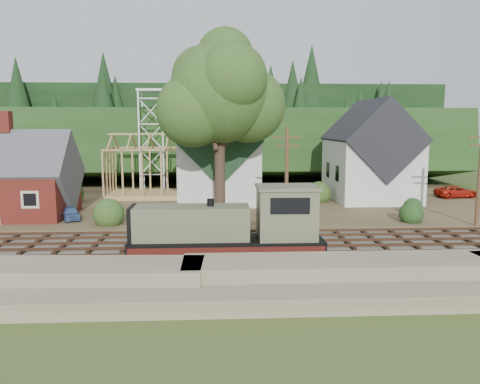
{
  "coord_description": "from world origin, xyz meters",
  "views": [
    {
      "loc": [
        1.67,
        -29.69,
        8.02
      ],
      "look_at": [
        3.51,
        6.0,
        3.0
      ],
      "focal_mm": 35.0,
      "sensor_mm": 36.0,
      "label": 1
    }
  ],
  "objects": [
    {
      "name": "hillside",
      "position": [
        0.0,
        42.0,
        0.0
      ],
      "size": [
        70.0,
        28.96,
        12.74
      ],
      "primitive_type": "cube",
      "rotation": [
        -0.17,
        0.0,
        0.0
      ],
      "color": "#1E3F19",
      "rests_on": "ground"
    },
    {
      "name": "telegraph_pole_far",
      "position": [
        22.0,
        5.2,
        4.25
      ],
      "size": [
        2.2,
        0.28,
        8.0
      ],
      "color": "#4C331E",
      "rests_on": "ground"
    },
    {
      "name": "embankment",
      "position": [
        0.0,
        -8.5,
        0.0
      ],
      "size": [
        64.0,
        5.0,
        1.6
      ],
      "primitive_type": "cube",
      "color": "#7F7259",
      "rests_on": "ground"
    },
    {
      "name": "car_blue",
      "position": [
        -10.49,
        9.39,
        0.85
      ],
      "size": [
        2.49,
        3.48,
        1.1
      ],
      "primitive_type": "imported",
      "rotation": [
        0.0,
        0.0,
        0.41
      ],
      "color": "#5075AC",
      "rests_on": "village_flat"
    },
    {
      "name": "locomotive",
      "position": [
        2.7,
        -3.0,
        2.0
      ],
      "size": [
        11.07,
        2.77,
        4.46
      ],
      "color": "black",
      "rests_on": "railroad_bed"
    },
    {
      "name": "big_tree",
      "position": [
        2.17,
        10.08,
        10.22
      ],
      "size": [
        10.9,
        8.4,
        14.7
      ],
      "color": "#38281E",
      "rests_on": "village_flat"
    },
    {
      "name": "railroad_bed",
      "position": [
        0.0,
        0.0,
        0.08
      ],
      "size": [
        64.0,
        11.0,
        0.16
      ],
      "primitive_type": "cube",
      "color": "#726B5B",
      "rests_on": "ground"
    },
    {
      "name": "car_red",
      "position": [
        28.0,
        19.71,
        0.94
      ],
      "size": [
        4.84,
        2.67,
        1.28
      ],
      "primitive_type": "imported",
      "rotation": [
        0.0,
        0.0,
        1.69
      ],
      "color": "red",
      "rests_on": "village_flat"
    },
    {
      "name": "timber_frame",
      "position": [
        -6.0,
        22.0,
        3.27
      ],
      "size": [
        8.2,
        6.2,
        6.99
      ],
      "color": "tan",
      "rests_on": "village_flat"
    },
    {
      "name": "ridge",
      "position": [
        0.0,
        58.0,
        0.0
      ],
      "size": [
        80.0,
        20.0,
        12.0
      ],
      "primitive_type": "cube",
      "color": "black",
      "rests_on": "ground"
    },
    {
      "name": "village_flat",
      "position": [
        0.0,
        18.0,
        0.15
      ],
      "size": [
        64.0,
        26.0,
        0.3
      ],
      "primitive_type": "cube",
      "color": "brown",
      "rests_on": "ground"
    },
    {
      "name": "farmhouse",
      "position": [
        18.0,
        19.0,
        4.87
      ],
      "size": [
        8.4,
        10.8,
        10.6
      ],
      "color": "silver",
      "rests_on": "village_flat"
    },
    {
      "name": "ground",
      "position": [
        0.0,
        0.0,
        0.0
      ],
      "size": [
        140.0,
        140.0,
        0.0
      ],
      "primitive_type": "plane",
      "color": "#384C1E",
      "rests_on": "ground"
    },
    {
      "name": "depot",
      "position": [
        -16.0,
        11.0,
        3.21
      ],
      "size": [
        10.8,
        7.41,
        9.0
      ],
      "color": "#551313",
      "rests_on": "village_flat"
    },
    {
      "name": "telegraph_pole_near",
      "position": [
        7.0,
        5.2,
        4.25
      ],
      "size": [
        2.2,
        0.28,
        8.0
      ],
      "color": "#4C331E",
      "rests_on": "ground"
    },
    {
      "name": "church",
      "position": [
        2.0,
        19.68,
        5.18
      ],
      "size": [
        8.4,
        15.17,
        13.0
      ],
      "color": "silver",
      "rests_on": "village_flat"
    },
    {
      "name": "lattice_tower",
      "position": [
        -6.0,
        28.0,
        10.03
      ],
      "size": [
        3.2,
        3.2,
        12.12
      ],
      "color": "silver",
      "rests_on": "village_flat"
    }
  ]
}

